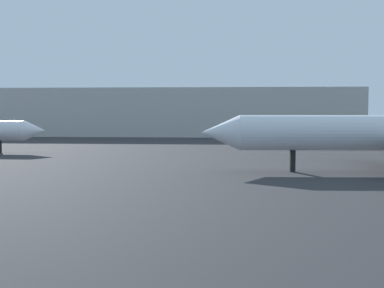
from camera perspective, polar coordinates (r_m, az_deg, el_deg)
terminal_building at (r=121.65m, az=-3.05°, el=3.48°), size 85.87×25.88×10.36m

